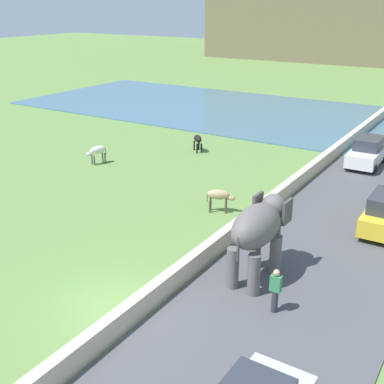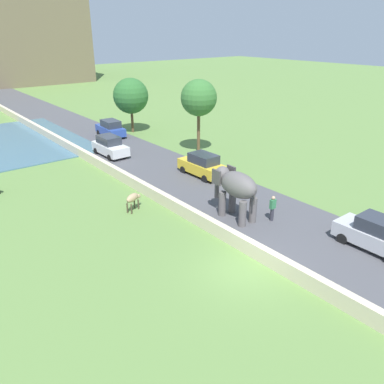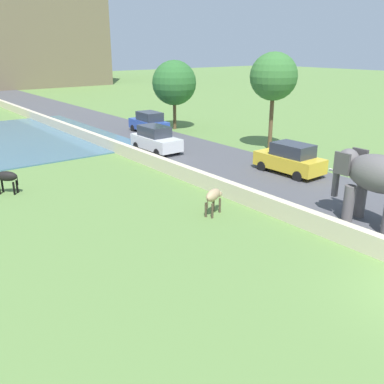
{
  "view_description": "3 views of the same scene",
  "coord_description": "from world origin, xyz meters",
  "px_view_note": "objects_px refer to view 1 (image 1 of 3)",
  "views": [
    {
      "loc": [
        9.98,
        -10.67,
        9.69
      ],
      "look_at": [
        -1.69,
        7.86,
        1.2
      ],
      "focal_mm": 46.46,
      "sensor_mm": 36.0,
      "label": 1
    },
    {
      "loc": [
        -11.59,
        -10.47,
        10.6
      ],
      "look_at": [
        2.21,
        6.81,
        1.18
      ],
      "focal_mm": 36.01,
      "sensor_mm": 36.0,
      "label": 2
    },
    {
      "loc": [
        -12.06,
        -4.25,
        6.98
      ],
      "look_at": [
        -2.11,
        8.77,
        1.34
      ],
      "focal_mm": 40.02,
      "sensor_mm": 36.0,
      "label": 3
    }
  ],
  "objects_px": {
    "cow_white": "(97,151)",
    "elephant": "(259,229)",
    "car_white": "(367,152)",
    "person_beside_elephant": "(275,290)",
    "cow_tan": "(219,196)",
    "cow_black": "(198,139)"
  },
  "relations": [
    {
      "from": "car_white",
      "to": "elephant",
      "type": "bearing_deg",
      "value": -89.98
    },
    {
      "from": "cow_white",
      "to": "cow_black",
      "type": "xyz_separation_m",
      "value": [
        3.88,
        5.73,
        0.0
      ]
    },
    {
      "from": "person_beside_elephant",
      "to": "cow_white",
      "type": "height_order",
      "value": "person_beside_elephant"
    },
    {
      "from": "elephant",
      "to": "car_white",
      "type": "distance_m",
      "value": 15.9
    },
    {
      "from": "car_white",
      "to": "cow_white",
      "type": "bearing_deg",
      "value": -149.33
    },
    {
      "from": "car_white",
      "to": "cow_tan",
      "type": "xyz_separation_m",
      "value": [
        -4.23,
        -11.15,
        -0.06
      ]
    },
    {
      "from": "cow_white",
      "to": "cow_tan",
      "type": "xyz_separation_m",
      "value": [
        10.23,
        -2.58,
        0.0
      ]
    },
    {
      "from": "cow_white",
      "to": "elephant",
      "type": "bearing_deg",
      "value": -26.74
    },
    {
      "from": "car_white",
      "to": "cow_white",
      "type": "height_order",
      "value": "car_white"
    },
    {
      "from": "car_white",
      "to": "cow_white",
      "type": "distance_m",
      "value": 16.81
    },
    {
      "from": "person_beside_elephant",
      "to": "car_white",
      "type": "bearing_deg",
      "value": 94.71
    },
    {
      "from": "elephant",
      "to": "car_white",
      "type": "bearing_deg",
      "value": 90.02
    },
    {
      "from": "car_white",
      "to": "cow_tan",
      "type": "relative_size",
      "value": 2.88
    },
    {
      "from": "car_white",
      "to": "cow_black",
      "type": "bearing_deg",
      "value": -164.96
    },
    {
      "from": "person_beside_elephant",
      "to": "cow_tan",
      "type": "height_order",
      "value": "person_beside_elephant"
    },
    {
      "from": "cow_tan",
      "to": "person_beside_elephant",
      "type": "bearing_deg",
      "value": -48.45
    },
    {
      "from": "car_white",
      "to": "person_beside_elephant",
      "type": "bearing_deg",
      "value": -85.29
    },
    {
      "from": "elephant",
      "to": "car_white",
      "type": "xyz_separation_m",
      "value": [
        -0.01,
        15.86,
        -1.14
      ]
    },
    {
      "from": "cow_tan",
      "to": "cow_white",
      "type": "bearing_deg",
      "value": 165.87
    },
    {
      "from": "elephant",
      "to": "cow_white",
      "type": "xyz_separation_m",
      "value": [
        -14.46,
        7.29,
        -1.2
      ]
    },
    {
      "from": "person_beside_elephant",
      "to": "cow_white",
      "type": "distance_m",
      "value": 18.26
    },
    {
      "from": "elephant",
      "to": "cow_tan",
      "type": "relative_size",
      "value": 2.49
    }
  ]
}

